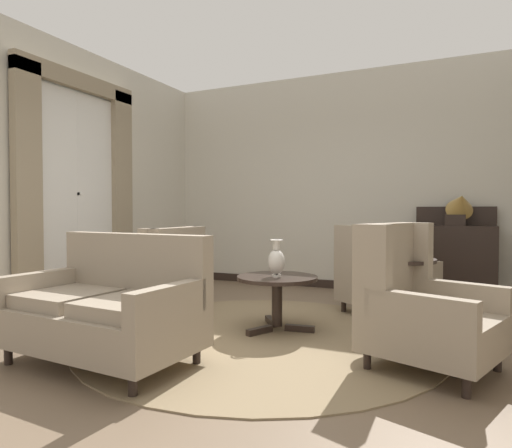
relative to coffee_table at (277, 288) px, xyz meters
name	(u,v)px	position (x,y,z in m)	size (l,w,h in m)	color
ground	(246,346)	(-0.06, -0.55, -0.41)	(8.76, 8.76, 0.00)	brown
wall_back	(339,181)	(-0.06, 2.57, 1.17)	(5.58, 0.08, 3.17)	beige
wall_left	(89,177)	(-2.77, 0.39, 1.17)	(0.08, 4.38, 3.17)	beige
baseboard_back	(337,285)	(-0.06, 2.52, -0.35)	(5.42, 0.03, 0.12)	black
area_rug	(261,336)	(-0.06, -0.25, -0.41)	(3.23, 3.23, 0.01)	#847051
window_with_curtains	(79,181)	(-2.67, 0.13, 1.10)	(0.12, 1.79, 2.77)	silver
coffee_table	(277,288)	(0.00, 0.00, 0.00)	(0.77, 0.77, 0.53)	black
porcelain_vase	(276,261)	(0.02, -0.05, 0.27)	(0.16, 0.16, 0.35)	beige
settee	(108,309)	(-0.83, -1.35, -0.01)	(1.49, 0.91, 0.96)	gray
armchair_near_window	(160,279)	(-1.35, -0.02, 0.01)	(0.79, 0.85, 0.97)	gray
armchair_foreground_right	(420,308)	(1.32, -0.49, 0.03)	(1.05, 1.02, 1.05)	gray
armchair_back_corner	(381,278)	(0.80, 1.04, 0.01)	(1.13, 1.14, 0.99)	gray
side_table	(401,292)	(1.13, 0.03, 0.04)	(0.56, 0.56, 0.74)	black
sideboard	(455,258)	(1.52, 2.28, 0.13)	(0.96, 0.38, 1.20)	black
gramophone	(459,206)	(1.57, 2.19, 0.79)	(0.38, 0.46, 0.50)	black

